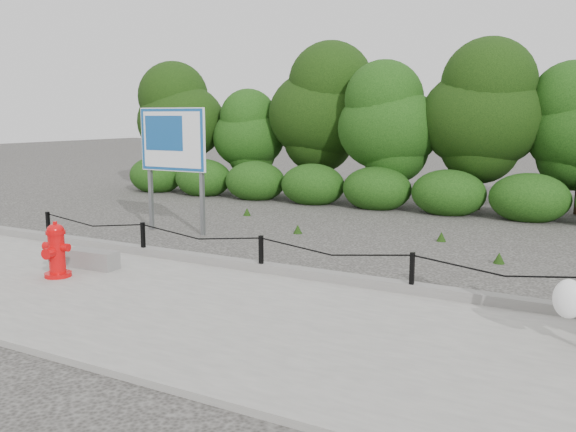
# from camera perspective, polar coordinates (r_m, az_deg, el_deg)

# --- Properties ---
(ground) EXTENTS (90.00, 90.00, 0.00)m
(ground) POSITION_cam_1_polar(r_m,az_deg,el_deg) (9.92, -2.52, -5.70)
(ground) COLOR #2D2B28
(ground) RESTS_ON ground
(sidewalk) EXTENTS (14.00, 4.00, 0.08)m
(sidewalk) POSITION_cam_1_polar(r_m,az_deg,el_deg) (8.34, -9.81, -8.50)
(sidewalk) COLOR gray
(sidewalk) RESTS_ON ground
(curb) EXTENTS (14.00, 0.22, 0.14)m
(curb) POSITION_cam_1_polar(r_m,az_deg,el_deg) (9.92, -2.37, -4.80)
(curb) COLOR slate
(curb) RESTS_ON sidewalk
(chain_barrier) EXTENTS (10.06, 0.06, 0.60)m
(chain_barrier) POSITION_cam_1_polar(r_m,az_deg,el_deg) (9.81, -2.54, -3.12)
(chain_barrier) COLOR black
(chain_barrier) RESTS_ON sidewalk
(treeline) EXTENTS (20.18, 3.94, 5.08)m
(treeline) POSITION_cam_1_polar(r_m,az_deg,el_deg) (17.68, 14.22, 9.28)
(treeline) COLOR black
(treeline) RESTS_ON ground
(fire_hydrant) EXTENTS (0.48, 0.50, 0.88)m
(fire_hydrant) POSITION_cam_1_polar(r_m,az_deg,el_deg) (10.17, -20.87, -3.04)
(fire_hydrant) COLOR red
(fire_hydrant) RESTS_ON sidewalk
(concrete_block) EXTENTS (0.94, 0.38, 0.30)m
(concrete_block) POSITION_cam_1_polar(r_m,az_deg,el_deg) (10.63, -17.85, -3.85)
(concrete_block) COLOR slate
(concrete_block) RESTS_ON sidewalk
(advertising_sign) EXTENTS (1.72, 0.15, 2.74)m
(advertising_sign) POSITION_cam_1_polar(r_m,az_deg,el_deg) (13.59, -10.73, 6.52)
(advertising_sign) COLOR slate
(advertising_sign) RESTS_ON ground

